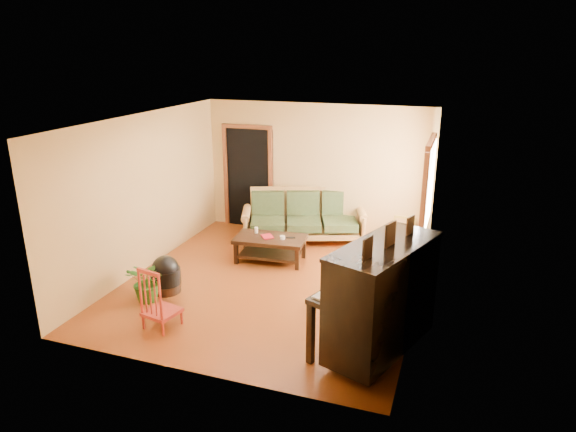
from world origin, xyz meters
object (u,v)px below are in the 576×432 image
at_px(red_chair, 161,297).
at_px(ceramic_crock, 403,242).
at_px(coffee_table, 270,249).
at_px(potted_plant, 148,281).
at_px(sofa, 304,217).
at_px(armchair, 385,267).
at_px(piano, 382,301).
at_px(footstool, 166,279).

relative_size(red_chair, ceramic_crock, 3.58).
height_order(coffee_table, potted_plant, potted_plant).
xyz_separation_m(sofa, armchair, (1.82, -1.68, -0.07)).
xyz_separation_m(piano, ceramic_crock, (-0.15, 3.61, -0.60)).
bearing_deg(ceramic_crock, red_chair, -124.63).
height_order(piano, potted_plant, piano).
bearing_deg(sofa, red_chair, -122.57).
bearing_deg(piano, ceramic_crock, 112.28).
distance_m(red_chair, potted_plant, 0.83).
distance_m(coffee_table, armchair, 2.16).
relative_size(armchair, red_chair, 0.94).
height_order(coffee_table, red_chair, red_chair).
xyz_separation_m(piano, potted_plant, (-3.45, 0.24, -0.40)).
distance_m(armchair, potted_plant, 3.55).
bearing_deg(ceramic_crock, armchair, -91.94).
height_order(ceramic_crock, potted_plant, potted_plant).
bearing_deg(coffee_table, potted_plant, -119.97).
relative_size(armchair, ceramic_crock, 3.38).
bearing_deg(coffee_table, sofa, 77.31).
height_order(footstool, ceramic_crock, footstool).
bearing_deg(ceramic_crock, sofa, -173.22).
relative_size(armchair, footstool, 1.83).
relative_size(sofa, piano, 1.41).
xyz_separation_m(red_chair, potted_plant, (-0.58, 0.57, -0.12)).
relative_size(coffee_table, footstool, 2.68).
bearing_deg(footstool, red_chair, -61.03).
relative_size(piano, potted_plant, 2.53).
xyz_separation_m(coffee_table, ceramic_crock, (2.14, 1.36, -0.10)).
bearing_deg(potted_plant, coffee_table, 60.03).
xyz_separation_m(coffee_table, piano, (2.29, -2.25, 0.50)).
bearing_deg(potted_plant, red_chair, -44.23).
bearing_deg(footstool, coffee_table, 56.61).
xyz_separation_m(coffee_table, potted_plant, (-1.16, -2.01, 0.10)).
distance_m(coffee_table, ceramic_crock, 2.54).
xyz_separation_m(footstool, red_chair, (0.51, -0.93, 0.23)).
height_order(footstool, red_chair, red_chair).
height_order(coffee_table, ceramic_crock, coffee_table).
relative_size(footstool, potted_plant, 0.71).
relative_size(armchair, potted_plant, 1.30).
bearing_deg(ceramic_crock, potted_plant, -134.47).
height_order(sofa, red_chair, sofa).
height_order(armchair, piano, piano).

